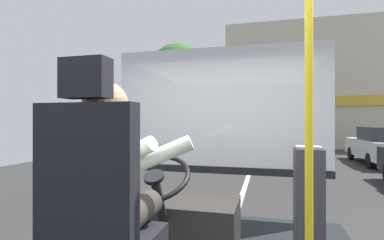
# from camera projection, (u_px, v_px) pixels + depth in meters

# --- Properties ---
(ground) EXTENTS (18.00, 44.00, 0.06)m
(ground) POSITION_uv_depth(u_px,v_px,m) (251.00, 169.00, 10.32)
(ground) COLOR #2C2C2C
(driver_seat) EXTENTS (0.48, 0.48, 1.37)m
(driver_seat) POSITION_uv_depth(u_px,v_px,m) (99.00, 223.00, 1.39)
(driver_seat) COLOR black
(driver_seat) RESTS_ON bus_floor
(bus_driver) EXTENTS (0.77, 0.54, 0.77)m
(bus_driver) POSITION_uv_depth(u_px,v_px,m) (111.00, 177.00, 1.50)
(bus_driver) COLOR #332D28
(bus_driver) RESTS_ON driver_seat
(steering_console) EXTENTS (1.10, 1.00, 0.82)m
(steering_console) POSITION_uv_depth(u_px,v_px,m) (174.00, 220.00, 2.50)
(steering_console) COLOR #282623
(steering_console) RESTS_ON bus_floor
(handrail_pole) EXTENTS (0.04, 0.04, 2.19)m
(handrail_pole) POSITION_uv_depth(u_px,v_px,m) (309.00, 119.00, 1.59)
(handrail_pole) COLOR yellow
(handrail_pole) RESTS_ON bus_floor
(fare_box) EXTENTS (0.21, 0.22, 0.88)m
(fare_box) POSITION_uv_depth(u_px,v_px,m) (309.00, 202.00, 2.28)
(fare_box) COLOR #333338
(fare_box) RESTS_ON bus_floor
(windshield_panel) EXTENTS (2.50, 0.08, 1.48)m
(windshield_panel) POSITION_uv_depth(u_px,v_px,m) (218.00, 124.00, 3.38)
(windshield_panel) COLOR silver
(street_tree) EXTENTS (2.53, 2.53, 5.08)m
(street_tree) POSITION_uv_depth(u_px,v_px,m) (178.00, 74.00, 12.60)
(street_tree) COLOR #4C3828
(street_tree) RESTS_ON ground
(shop_building) EXTENTS (12.54, 5.33, 8.00)m
(shop_building) POSITION_uv_depth(u_px,v_px,m) (322.00, 87.00, 19.83)
(shop_building) COLOR #BCB29E
(shop_building) RESTS_ON ground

